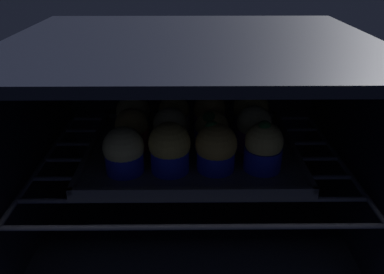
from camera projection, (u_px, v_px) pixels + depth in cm
name	position (u px, v px, depth cm)	size (l,w,h in cm)	color
oven_cavity	(192.00, 133.00, 71.63)	(59.00, 47.00, 37.00)	black
oven_rack	(192.00, 159.00, 69.32)	(54.80, 42.00, 0.80)	#444756
baking_tray	(192.00, 151.00, 70.03)	(37.59, 30.08, 2.20)	#4C4C51
muffin_row0_col0	(124.00, 151.00, 61.00)	(6.69, 6.69, 7.78)	#1928B7
muffin_row0_col1	(170.00, 148.00, 61.03)	(6.86, 6.86, 8.49)	#1928B7
muffin_row0_col2	(216.00, 148.00, 61.60)	(6.89, 6.89, 8.39)	#1928B7
muffin_row0_col3	(264.00, 147.00, 61.65)	(6.28, 6.28, 8.75)	#1928B7
muffin_row1_col0	(132.00, 130.00, 68.47)	(6.28, 6.28, 7.65)	red
muffin_row1_col1	(170.00, 130.00, 68.37)	(6.28, 6.28, 7.87)	silver
muffin_row1_col2	(211.00, 131.00, 68.42)	(6.28, 6.28, 7.62)	#1928B7
muffin_row1_col3	(254.00, 129.00, 68.34)	(6.28, 6.28, 8.20)	#7A238C
muffin_row2_col0	(133.00, 115.00, 74.54)	(6.58, 6.58, 7.81)	#0C8C84
muffin_row2_col1	(174.00, 115.00, 74.77)	(6.28, 6.28, 7.64)	silver
muffin_row2_col2	(209.00, 114.00, 74.61)	(6.28, 6.28, 8.04)	#7A238C
muffin_row2_col3	(251.00, 112.00, 74.66)	(6.90, 6.90, 8.55)	#7A238C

